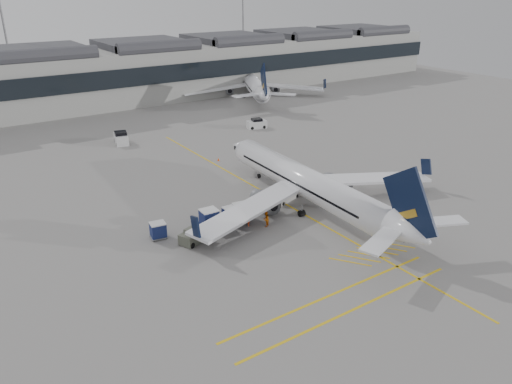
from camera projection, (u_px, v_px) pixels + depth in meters
ground at (246, 252)px, 48.01m from camera, size 220.00×220.00×0.00m
terminal at (52, 78)px, 100.58m from camera, size 200.00×20.45×12.40m
light_masts at (22, 30)px, 107.24m from camera, size 113.00×0.60×25.45m
apron_markings at (270, 195)px, 60.80m from camera, size 0.25×60.00×0.01m
airliner_main at (310, 185)px, 56.65m from camera, size 32.37×35.41×9.41m
airliner_far at (253, 84)px, 112.91m from camera, size 30.23×33.35×9.56m
belt_loader at (285, 196)px, 59.20m from camera, size 4.93×2.76×1.95m
baggage_cart_a at (241, 211)px, 54.16m from camera, size 1.99×1.72×1.89m
baggage_cart_b at (209, 218)px, 52.54m from camera, size 1.96×1.64×2.00m
baggage_cart_c at (231, 214)px, 53.63m from camera, size 1.69×1.40×1.74m
baggage_cart_d at (158, 230)px, 50.26m from camera, size 1.79×1.55×1.70m
ramp_agent_a at (249, 219)px, 52.95m from camera, size 0.59×0.69×1.60m
ramp_agent_b at (266, 219)px, 52.72m from camera, size 1.04×1.00×1.70m
pushback_tug at (193, 236)px, 49.53m from camera, size 3.08×2.46×1.50m
safety_cone_nose at (218, 159)px, 72.46m from camera, size 0.34×0.34×0.48m
safety_cone_engine at (323, 197)px, 59.72m from camera, size 0.41×0.41×0.56m
service_van_mid at (121, 138)px, 80.03m from camera, size 2.73×4.18×1.98m
service_van_right at (257, 124)px, 88.64m from camera, size 3.71×2.48×1.75m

